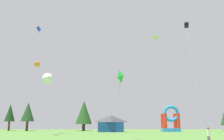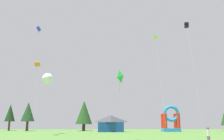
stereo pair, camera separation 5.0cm
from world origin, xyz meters
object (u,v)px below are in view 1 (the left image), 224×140
at_px(kite_white_delta, 47,78).
at_px(inflatable_blue_arch, 171,121).
at_px(kite_orange_parafoil, 37,64).
at_px(festival_tent, 111,124).
at_px(kite_blue_diamond, 39,31).
at_px(kite_green_diamond, 119,77).
at_px(kite_lime_diamond, 156,39).
at_px(kite_black_box, 186,25).
at_px(person_near_camera, 208,134).

bearing_deg(kite_white_delta, inflatable_blue_arch, 23.31).
bearing_deg(kite_orange_parafoil, festival_tent, 50.95).
relative_size(kite_blue_diamond, inflatable_blue_arch, 2.89).
distance_m(kite_white_delta, kite_green_diamond, 24.99).
distance_m(kite_lime_diamond, kite_orange_parafoil, 32.90).
xyz_separation_m(kite_orange_parafoil, inflatable_blue_arch, (30.66, 19.51, -10.81)).
height_order(kite_lime_diamond, kite_blue_diamond, kite_lime_diamond).
height_order(kite_blue_diamond, inflatable_blue_arch, kite_blue_diamond).
relative_size(kite_lime_diamond, kite_black_box, 0.99).
height_order(kite_white_delta, inflatable_blue_arch, kite_white_delta).
bearing_deg(kite_black_box, kite_white_delta, -178.45).
xyz_separation_m(kite_lime_diamond, kite_blue_diamond, (-25.83, -19.30, -5.39)).
bearing_deg(kite_lime_diamond, kite_green_diamond, -111.33).
distance_m(kite_lime_diamond, kite_blue_diamond, 32.69).
distance_m(kite_lime_diamond, kite_black_box, 10.15).
height_order(kite_orange_parafoil, kite_black_box, kite_black_box).
distance_m(kite_green_diamond, person_near_camera, 13.87).
relative_size(kite_white_delta, inflatable_blue_arch, 1.94).
bearing_deg(inflatable_blue_arch, kite_green_diamond, -114.96).
xyz_separation_m(kite_orange_parafoil, person_near_camera, (24.56, -20.54, -12.41)).
height_order(kite_orange_parafoil, kite_blue_diamond, kite_blue_diamond).
height_order(inflatable_blue_arch, festival_tent, inflatable_blue_arch).
height_order(kite_blue_diamond, person_near_camera, kite_blue_diamond).
relative_size(kite_green_diamond, festival_tent, 1.41).
bearing_deg(kite_black_box, kite_green_diamond, -129.64).
bearing_deg(kite_blue_diamond, kite_orange_parafoil, 104.05).
distance_m(kite_black_box, person_near_camera, 37.51).
distance_m(inflatable_blue_arch, festival_tent, 16.06).
height_order(kite_orange_parafoil, festival_tent, kite_orange_parafoil).
bearing_deg(kite_blue_diamond, kite_black_box, 19.10).
distance_m(kite_orange_parafoil, kite_blue_diamond, 6.70).
relative_size(kite_blue_diamond, person_near_camera, 10.77).
bearing_deg(kite_orange_parafoil, kite_black_box, 12.77).
xyz_separation_m(kite_lime_diamond, kite_black_box, (5.73, -8.36, 0.41)).
relative_size(kite_lime_diamond, kite_blue_diamond, 1.28).
relative_size(kite_lime_diamond, person_near_camera, 13.74).
xyz_separation_m(kite_white_delta, person_near_camera, (24.12, -27.03, -10.96)).
distance_m(kite_orange_parafoil, festival_tent, 25.93).
relative_size(kite_orange_parafoil, kite_black_box, 0.55).
distance_m(kite_white_delta, inflatable_blue_arch, 34.21).
height_order(kite_white_delta, kite_green_diamond, kite_white_delta).
distance_m(kite_green_diamond, kite_blue_diamond, 20.39).
bearing_deg(festival_tent, kite_blue_diamond, -122.45).
bearing_deg(kite_black_box, inflatable_blue_arch, 98.43).
distance_m(kite_blue_diamond, person_near_camera, 34.24).
xyz_separation_m(kite_blue_diamond, inflatable_blue_arch, (29.77, 23.08, -16.41)).
relative_size(kite_lime_diamond, festival_tent, 3.87).
height_order(kite_lime_diamond, person_near_camera, kite_lime_diamond).
bearing_deg(kite_blue_diamond, kite_lime_diamond, 36.76).
relative_size(kite_lime_diamond, kite_green_diamond, 2.74).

